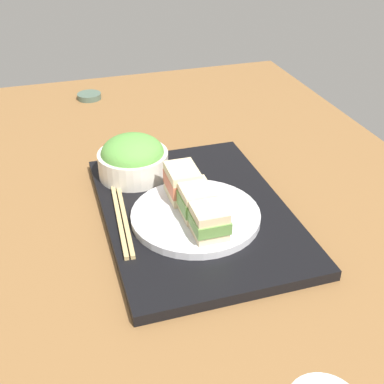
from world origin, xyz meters
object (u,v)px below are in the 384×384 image
(sandwich_far, at_px, (208,219))
(chopsticks_pair, at_px, (121,216))
(sandwich_plate, at_px, (196,216))
(sandwich_near, at_px, (185,182))
(salad_bowl, at_px, (133,158))
(sandwich_middle, at_px, (196,200))
(small_sauce_dish, at_px, (89,96))

(sandwich_far, relative_size, chopsticks_pair, 0.33)
(sandwich_plate, height_order, sandwich_far, sandwich_far)
(sandwich_far, bearing_deg, sandwich_near, -177.94)
(sandwich_plate, bearing_deg, chopsticks_pair, -108.42)
(chopsticks_pair, bearing_deg, salad_bowl, 160.06)
(sandwich_far, height_order, chopsticks_pair, sandwich_far)
(sandwich_plate, height_order, sandwich_near, sandwich_near)
(sandwich_middle, distance_m, chopsticks_pair, 0.13)
(sandwich_near, distance_m, chopsticks_pair, 0.12)
(sandwich_plate, xyz_separation_m, sandwich_near, (-0.05, -0.00, 0.03))
(sandwich_plate, xyz_separation_m, sandwich_middle, (0.00, -0.00, 0.03))
(sandwich_near, height_order, salad_bowl, salad_bowl)
(chopsticks_pair, bearing_deg, sandwich_far, 51.76)
(sandwich_middle, xyz_separation_m, sandwich_far, (0.05, 0.00, -0.00))
(sandwich_plate, relative_size, sandwich_middle, 3.13)
(sandwich_middle, xyz_separation_m, chopsticks_pair, (-0.04, -0.12, -0.03))
(sandwich_near, xyz_separation_m, small_sauce_dish, (-0.57, -0.09, -0.05))
(sandwich_near, relative_size, chopsticks_pair, 0.31)
(sandwich_middle, bearing_deg, salad_bowl, -158.74)
(sandwich_near, bearing_deg, salad_bowl, -151.15)
(sandwich_plate, xyz_separation_m, chopsticks_pair, (-0.04, -0.12, -0.00))
(sandwich_plate, distance_m, chopsticks_pair, 0.12)
(sandwich_plate, distance_m, sandwich_near, 0.06)
(sandwich_near, height_order, chopsticks_pair, sandwich_near)
(sandwich_near, bearing_deg, sandwich_plate, 2.06)
(sandwich_far, relative_size, small_sauce_dish, 1.19)
(salad_bowl, height_order, small_sauce_dish, salad_bowl)
(chopsticks_pair, bearing_deg, sandwich_plate, 71.58)
(salad_bowl, bearing_deg, sandwich_far, 16.94)
(sandwich_plate, distance_m, sandwich_far, 0.06)
(sandwich_near, relative_size, sandwich_middle, 1.01)
(sandwich_plate, relative_size, chopsticks_pair, 0.96)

